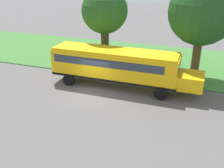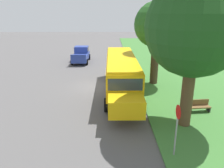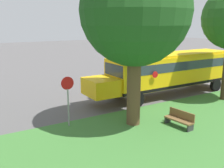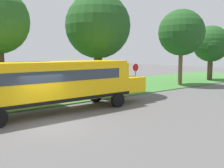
% 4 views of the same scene
% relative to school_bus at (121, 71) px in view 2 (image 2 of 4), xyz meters
% --- Properties ---
extents(ground_plane, '(120.00, 120.00, 0.00)m').
position_rel_school_bus_xyz_m(ground_plane, '(2.42, -1.56, -1.92)').
color(ground_plane, '#565454').
extents(grass_verge, '(12.00, 80.00, 0.08)m').
position_rel_school_bus_xyz_m(grass_verge, '(-7.58, -1.56, -1.88)').
color(grass_verge, '#3D7533').
rests_on(grass_verge, ground).
extents(school_bus, '(2.84, 12.42, 3.16)m').
position_rel_school_bus_xyz_m(school_bus, '(0.00, 0.00, 0.00)').
color(school_bus, yellow).
rests_on(school_bus, ground).
extents(pickup_truck, '(2.28, 5.40, 2.10)m').
position_rel_school_bus_xyz_m(pickup_truck, '(5.12, -12.66, -0.85)').
color(pickup_truck, '#283D93').
rests_on(pickup_truck, ground).
extents(oak_tree_beside_bus, '(4.21, 4.21, 7.82)m').
position_rel_school_bus_xyz_m(oak_tree_beside_bus, '(-3.43, -2.29, 3.67)').
color(oak_tree_beside_bus, '#4C3826').
rests_on(oak_tree_beside_bus, ground).
extents(oak_tree_roadside_mid, '(5.56, 5.56, 8.78)m').
position_rel_school_bus_xyz_m(oak_tree_roadside_mid, '(-3.85, 5.92, 4.03)').
color(oak_tree_roadside_mid, brown).
rests_on(oak_tree_roadside_mid, ground).
extents(stop_sign, '(0.08, 0.68, 2.74)m').
position_rel_school_bus_xyz_m(stop_sign, '(-2.18, 9.07, -0.19)').
color(stop_sign, gray).
rests_on(stop_sign, ground).
extents(park_bench, '(1.64, 0.66, 0.92)m').
position_rel_school_bus_xyz_m(park_bench, '(-5.27, 4.13, -1.45)').
color(park_bench, brown).
rests_on(park_bench, ground).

